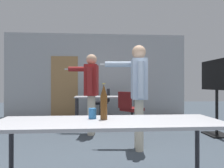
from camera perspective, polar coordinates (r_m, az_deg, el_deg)
The scene contains 10 objects.
back_wall at distance 7.56m, azimuth -4.16°, elevation 2.27°, with size 6.18×0.12×2.83m.
conference_table_near at distance 2.14m, azimuth -0.76°, elevation -11.22°, with size 2.17×0.74×0.74m.
conference_table_far at distance 6.38m, azimuth -1.31°, elevation -3.86°, with size 1.86×0.74×0.74m.
tv_screen at distance 5.19m, azimuth 25.72°, elevation -0.61°, with size 0.44×1.25×1.63m.
person_left_plaid at distance 3.69m, azimuth 6.80°, elevation -0.58°, with size 0.78×0.68×1.75m.
person_right_polo at distance 4.81m, azimuth -5.55°, elevation -0.60°, with size 0.79×0.77×1.76m.
office_chair_near_pushed at distance 5.67m, azimuth 4.70°, elevation -6.94°, with size 0.68×0.67×0.91m.
office_chair_side_rolled at distance 7.02m, azimuth -2.43°, elevation -5.30°, with size 0.58×0.52×0.96m.
beer_bottle at distance 2.17m, azimuth -2.15°, elevation -4.86°, with size 0.07×0.07×0.36m.
drink_cup at distance 2.24m, azimuth -5.13°, elevation -7.67°, with size 0.08×0.08×0.11m.
Camera 1 is at (-0.07, -1.50, 1.09)m, focal length 35.00 mm.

